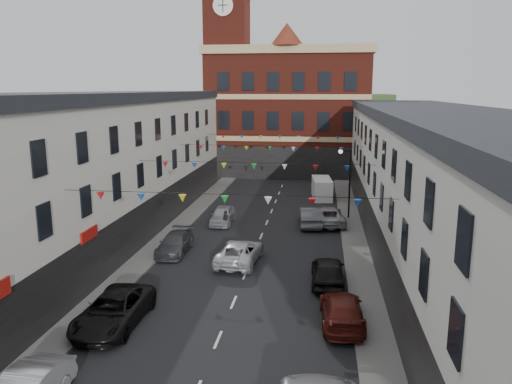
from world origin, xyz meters
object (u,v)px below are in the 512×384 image
at_px(car_right_f, 328,215).
at_px(car_right_e, 310,216).
at_px(moving_car, 239,252).
at_px(car_left_d, 175,243).
at_px(car_right_d, 328,271).
at_px(car_right_c, 342,310).
at_px(street_lamp, 347,174).
at_px(car_left_e, 222,215).
at_px(pedestrian, 226,220).
at_px(white_van, 322,188).
at_px(car_left_c, 114,310).

bearing_deg(car_right_f, car_right_e, 17.02).
bearing_deg(moving_car, car_left_d, -12.36).
bearing_deg(car_right_d, car_right_c, 95.84).
bearing_deg(moving_car, car_right_f, -115.17).
bearing_deg(car_right_e, car_right_c, 91.70).
xyz_separation_m(car_right_c, car_right_d, (-0.60, 4.86, 0.09)).
bearing_deg(moving_car, car_right_d, 157.04).
distance_m(street_lamp, car_right_c, 20.01).
relative_size(car_left_e, pedestrian, 2.78).
relative_size(car_right_c, car_right_d, 1.04).
xyz_separation_m(car_left_e, car_right_c, (9.10, -16.91, -0.03)).
bearing_deg(white_van, car_right_c, -93.24).
relative_size(street_lamp, car_right_f, 1.10).
height_order(car_left_c, car_left_d, car_left_c).
xyz_separation_m(car_left_d, car_right_e, (8.93, 8.08, 0.13)).
distance_m(car_right_c, white_van, 27.81).
height_order(car_right_c, moving_car, moving_car).
xyz_separation_m(car_right_d, car_right_e, (-1.30, 12.34, 0.00)).
distance_m(car_right_c, car_right_f, 17.79).
distance_m(car_left_d, car_right_e, 12.04).
distance_m(car_left_c, moving_car, 10.29).
bearing_deg(car_right_f, moving_car, 55.05).
relative_size(car_left_c, pedestrian, 3.57).
height_order(car_left_c, car_right_c, car_left_c).
bearing_deg(car_right_d, pedestrian, -53.74).
relative_size(car_left_e, moving_car, 0.83).
bearing_deg(car_left_c, moving_car, 65.19).
bearing_deg(car_left_d, street_lamp, 41.42).
bearing_deg(street_lamp, car_right_c, -93.05).
bearing_deg(car_right_f, car_right_c, 86.10).
bearing_deg(moving_car, white_van, -100.23).
bearing_deg(car_right_c, car_left_c, 5.97).
relative_size(car_right_d, moving_car, 0.90).
xyz_separation_m(street_lamp, car_right_e, (-2.95, -2.52, -3.11)).
xyz_separation_m(car_left_d, car_left_e, (1.73, 7.78, 0.06)).
height_order(car_right_f, moving_car, car_right_f).
relative_size(car_right_e, moving_car, 0.93).
relative_size(car_left_d, moving_car, 0.89).
bearing_deg(car_right_c, moving_car, -53.74).
relative_size(car_left_d, car_left_e, 1.07).
xyz_separation_m(car_left_d, pedestrian, (2.33, 6.07, 0.10)).
relative_size(car_right_c, white_van, 1.05).
xyz_separation_m(car_left_c, car_left_e, (1.52, 18.46, -0.03)).
bearing_deg(street_lamp, car_right_f, -128.54).
distance_m(car_left_c, pedestrian, 16.87).
xyz_separation_m(car_left_d, moving_car, (4.66, -1.39, 0.05)).
xyz_separation_m(car_left_e, car_right_e, (7.20, 0.29, 0.06)).
bearing_deg(car_left_c, car_right_f, 63.17).
bearing_deg(car_left_e, street_lamp, 14.17).
height_order(car_left_e, car_right_e, car_right_e).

